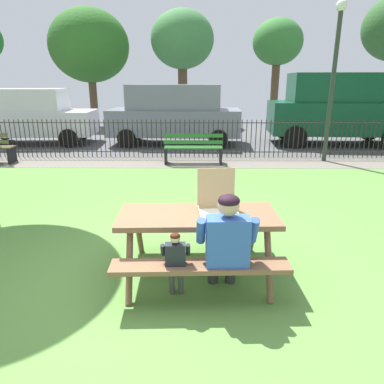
{
  "coord_description": "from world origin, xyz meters",
  "views": [
    {
      "loc": [
        0.48,
        -3.61,
        2.21
      ],
      "look_at": [
        0.42,
        1.01,
        0.75
      ],
      "focal_mm": 32.96,
      "sensor_mm": 36.0,
      "label": 1
    }
  ],
  "objects": [
    {
      "name": "far_tree_midleft",
      "position": [
        -4.91,
        15.38,
        3.86
      ],
      "size": [
        3.96,
        3.96,
        5.66
      ],
      "color": "brown",
      "rests_on": "ground"
    },
    {
      "name": "lamp_post_walkway",
      "position": [
        4.16,
        6.4,
        2.54
      ],
      "size": [
        0.28,
        0.28,
        4.17
      ],
      "color": "#2D382D",
      "rests_on": "ground"
    },
    {
      "name": "street_asphalt",
      "position": [
        0.0,
        10.54,
        -0.01
      ],
      "size": [
        28.0,
        7.41,
        0.01
      ],
      "primitive_type": "cube",
      "color": "#515154"
    },
    {
      "name": "iron_fence_streetside",
      "position": [
        0.0,
        6.83,
        0.57
      ],
      "size": [
        20.04,
        0.03,
        1.12
      ],
      "color": "#2D2823",
      "rests_on": "ground"
    },
    {
      "name": "ground",
      "position": [
        0.0,
        1.42,
        -0.01
      ],
      "size": [
        28.0,
        10.83,
        0.02
      ],
      "primitive_type": "cube",
      "color": "#5C8D3F"
    },
    {
      "name": "far_tree_midright",
      "position": [
        4.51,
        15.38,
        3.96
      ],
      "size": [
        2.47,
        2.47,
        5.16
      ],
      "color": "brown",
      "rests_on": "ground"
    },
    {
      "name": "child_at_table",
      "position": [
        0.27,
        -0.42,
        0.49
      ],
      "size": [
        0.3,
        0.29,
        0.8
      ],
      "color": "#454545",
      "rests_on": "ground"
    },
    {
      "name": "parked_car_right",
      "position": [
        5.48,
        9.19,
        1.31
      ],
      "size": [
        4.81,
        2.3,
        2.46
      ],
      "color": "#10492D",
      "rests_on": "ground"
    },
    {
      "name": "park_bench_center",
      "position": [
        0.4,
        6.0,
        0.42
      ],
      "size": [
        1.6,
        0.47,
        0.85
      ],
      "color": "#29692C",
      "rests_on": "ground"
    },
    {
      "name": "cobblestone_walkway",
      "position": [
        0.0,
        6.13,
        -0.0
      ],
      "size": [
        28.0,
        1.4,
        0.01
      ],
      "primitive_type": "cube",
      "color": "slate"
    },
    {
      "name": "parked_car_center",
      "position": [
        -0.29,
        9.19,
        1.1
      ],
      "size": [
        4.67,
        2.11,
        2.08
      ],
      "color": "gray",
      "rests_on": "ground"
    },
    {
      "name": "picnic_table_foreground",
      "position": [
        0.5,
        0.12,
        0.6
      ],
      "size": [
        1.85,
        1.54,
        0.79
      ],
      "color": "brown",
      "rests_on": "ground"
    },
    {
      "name": "pizza_box_open",
      "position": [
        0.72,
        0.16,
        0.89
      ],
      "size": [
        0.47,
        0.49,
        0.49
      ],
      "color": "tan",
      "rests_on": "picnic_table_foreground"
    },
    {
      "name": "parked_car_left",
      "position": [
        -5.46,
        9.19,
        1.01
      ],
      "size": [
        4.48,
        2.09,
        1.94
      ],
      "color": "silver",
      "rests_on": "ground"
    },
    {
      "name": "far_tree_center",
      "position": [
        -0.23,
        15.38,
        4.1
      ],
      "size": [
        3.14,
        3.14,
        5.57
      ],
      "color": "brown",
      "rests_on": "ground"
    },
    {
      "name": "adult_at_table",
      "position": [
        0.79,
        -0.37,
        0.66
      ],
      "size": [
        0.62,
        0.6,
        1.19
      ],
      "color": "#323232",
      "rests_on": "ground"
    }
  ]
}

